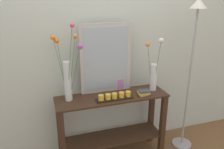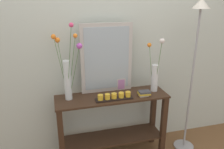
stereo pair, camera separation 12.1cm
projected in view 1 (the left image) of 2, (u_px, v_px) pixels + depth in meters
name	position (u px, v px, depth m)	size (l,w,h in m)	color
wall_back	(104.00, 38.00, 2.49)	(6.40, 0.08, 2.70)	beige
console_table	(112.00, 120.00, 2.51)	(1.21, 0.36, 0.78)	#382316
mirror_leaning	(106.00, 59.00, 2.41)	(0.57, 0.03, 0.76)	#B7B2AD
tall_vase_left	(68.00, 73.00, 2.22)	(0.28, 0.30, 0.79)	silver
vase_right	(154.00, 73.00, 2.50)	(0.11, 0.23, 0.61)	silver
candle_tray	(115.00, 97.00, 2.33)	(0.39, 0.09, 0.07)	black
picture_frame_small	(120.00, 84.00, 2.55)	(0.10, 0.01, 0.14)	#B7B2AD
book_stack	(144.00, 93.00, 2.42)	(0.13, 0.09, 0.06)	#B2A893
floor_lamp	(193.00, 53.00, 2.48)	(0.24, 0.24, 1.77)	#9E9EA3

